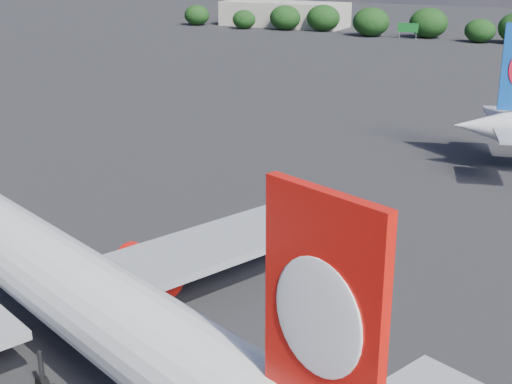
% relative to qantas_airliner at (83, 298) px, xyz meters
% --- Properties ---
extents(ground, '(500.00, 500.00, 0.00)m').
position_rel_qantas_airliner_xyz_m(ground, '(-11.83, 62.56, -5.11)').
color(ground, black).
rests_on(ground, ground).
extents(qantas_airliner, '(49.60, 47.72, 16.79)m').
position_rel_qantas_airliner_xyz_m(qantas_airliner, '(0.00, 0.00, 0.00)').
color(qantas_airliner, silver).
rests_on(qantas_airliner, ground).
extents(terminal_building, '(42.00, 16.00, 8.00)m').
position_rel_qantas_airliner_xyz_m(terminal_building, '(-76.83, 194.56, -1.11)').
color(terminal_building, '#A3998D').
rests_on(terminal_building, ground).
extents(highway_sign, '(6.00, 0.30, 4.50)m').
position_rel_qantas_airliner_xyz_m(highway_sign, '(-29.83, 178.56, -1.98)').
color(highway_sign, '#136320').
rests_on(highway_sign, ground).
extents(horizon_treeline, '(208.23, 16.28, 9.23)m').
position_rel_qantas_airliner_xyz_m(horizon_treeline, '(-3.64, 182.07, -1.08)').
color(horizon_treeline, black).
rests_on(horizon_treeline, ground).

